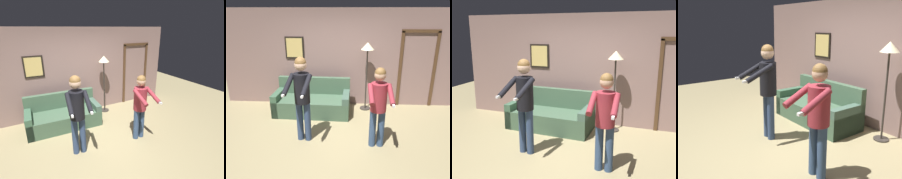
# 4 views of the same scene
# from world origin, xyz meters

# --- Properties ---
(ground_plane) EXTENTS (12.00, 12.00, 0.00)m
(ground_plane) POSITION_xyz_m (0.00, 0.00, 0.00)
(ground_plane) COLOR #94865E
(back_wall_assembly) EXTENTS (6.40, 0.10, 2.60)m
(back_wall_assembly) POSITION_xyz_m (0.02, 2.02, 1.30)
(back_wall_assembly) COLOR #866863
(back_wall_assembly) RESTS_ON ground_plane
(couch) EXTENTS (1.93, 0.91, 0.87)m
(couch) POSITION_xyz_m (-0.60, 1.36, 0.28)
(couch) COLOR #405C44
(couch) RESTS_ON ground_plane
(torchiere_lamp) EXTENTS (0.33, 0.33, 1.79)m
(torchiere_lamp) POSITION_xyz_m (0.78, 1.67, 1.49)
(torchiere_lamp) COLOR #332D28
(torchiere_lamp) RESTS_ON ground_plane
(person_standing_left) EXTENTS (0.48, 0.71, 1.73)m
(person_standing_left) POSITION_xyz_m (-0.57, 0.06, 1.05)
(person_standing_left) COLOR navy
(person_standing_left) RESTS_ON ground_plane
(person_standing_right) EXTENTS (0.44, 0.65, 1.59)m
(person_standing_right) POSITION_xyz_m (0.88, -0.08, 0.95)
(person_standing_right) COLOR #31486C
(person_standing_right) RESTS_ON ground_plane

